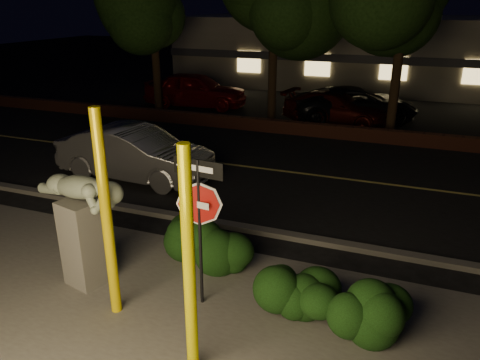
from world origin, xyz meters
name	(u,v)px	position (x,y,z in m)	size (l,w,h in m)	color
ground	(311,146)	(0.00, 10.00, 0.00)	(90.00, 90.00, 0.00)	black
patio	(152,337)	(0.00, -1.00, 0.01)	(14.00, 6.00, 0.02)	#4C4944
road	(289,172)	(0.00, 7.00, 0.01)	(80.00, 8.00, 0.01)	black
lane_marking	(289,172)	(0.00, 7.00, 0.02)	(80.00, 0.12, 0.01)	tan
curb	(242,228)	(0.00, 2.90, 0.06)	(80.00, 0.25, 0.12)	#4C4944
brick_wall	(319,130)	(0.00, 11.30, 0.25)	(40.00, 0.35, 0.50)	#4E2419
parking_lot	(343,107)	(0.00, 17.00, 0.01)	(40.00, 12.00, 0.01)	black
building	(367,50)	(0.00, 24.99, 2.00)	(22.00, 10.20, 4.00)	#6D6557
yellow_pole_left	(107,217)	(-0.91, -0.62, 1.73)	(0.17, 0.17, 3.47)	#DDBC06
yellow_pole_right	(189,267)	(0.88, -1.35, 1.66)	(0.17, 0.17, 3.32)	#E7D900
signpost	(199,205)	(0.34, 0.09, 1.85)	(0.88, 0.14, 2.60)	black
sculpture	(83,216)	(-1.85, -0.07, 1.35)	(2.04, 0.99, 2.18)	#4C4944
hedge_center	(208,237)	(-0.15, 1.44, 0.51)	(1.95, 0.91, 1.02)	black
hedge_right	(302,287)	(1.98, 0.45, 0.49)	(1.49, 0.80, 0.97)	black
hedge_far_right	(363,306)	(2.99, 0.27, 0.50)	(1.43, 0.89, 0.99)	black
silver_sedan	(135,154)	(-4.03, 4.91, 0.76)	(1.61, 4.62, 1.52)	#9D9DA2
parked_car_red	(196,90)	(-6.76, 14.49, 0.84)	(1.98, 4.93, 1.68)	maroon
parked_car_darkred	(336,108)	(0.21, 13.58, 0.65)	(1.83, 4.50, 1.31)	#3B0C08
parked_car_dark	(355,104)	(0.88, 14.36, 0.73)	(2.42, 5.26, 1.46)	black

